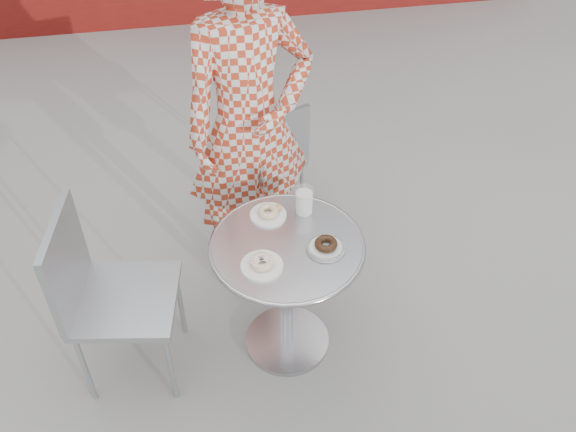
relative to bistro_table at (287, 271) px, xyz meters
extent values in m
plane|color=#999692|center=(-0.01, 0.01, -0.52)|extent=(60.00, 60.00, 0.00)
cylinder|color=silver|center=(0.00, 0.00, -0.50)|extent=(0.41, 0.41, 0.03)
cylinder|color=silver|center=(0.00, 0.00, -0.17)|extent=(0.07, 0.07, 0.65)
cylinder|color=silver|center=(0.00, 0.00, 0.16)|extent=(0.65, 0.65, 0.02)
torus|color=silver|center=(0.00, 0.00, 0.16)|extent=(0.68, 0.68, 0.02)
cube|color=#9EA1A6|center=(0.04, 1.00, -0.12)|extent=(0.48, 0.48, 0.03)
cube|color=#9EA1A6|center=(0.11, 0.84, 0.08)|extent=(0.35, 0.17, 0.37)
cube|color=#9EA1A6|center=(-0.71, 0.00, -0.05)|extent=(0.50, 0.50, 0.03)
cube|color=#9EA1A6|center=(-0.91, 0.04, 0.18)|extent=(0.10, 0.44, 0.44)
imported|color=#B9361C|center=(-0.07, 0.61, 0.38)|extent=(0.74, 0.58, 1.79)
cylinder|color=white|center=(-0.05, 0.19, 0.17)|extent=(0.16, 0.16, 0.01)
torus|color=tan|center=(-0.05, 0.19, 0.19)|extent=(0.09, 0.09, 0.03)
sphere|color=#B77A3F|center=(0.00, 0.21, 0.19)|extent=(0.03, 0.03, 0.03)
cylinder|color=white|center=(-0.12, -0.11, 0.17)|extent=(0.18, 0.18, 0.01)
torus|color=tan|center=(-0.12, -0.11, 0.19)|extent=(0.10, 0.10, 0.03)
cylinder|color=white|center=(0.16, -0.05, 0.17)|extent=(0.17, 0.17, 0.01)
torus|color=black|center=(0.16, -0.05, 0.19)|extent=(0.10, 0.10, 0.03)
torus|color=black|center=(0.16, -0.05, 0.18)|extent=(0.17, 0.17, 0.01)
cylinder|color=white|center=(0.11, 0.19, 0.22)|extent=(0.07, 0.07, 0.11)
cylinder|color=white|center=(0.11, 0.19, 0.23)|extent=(0.08, 0.08, 0.13)
camera|label=1|loc=(-0.34, -1.90, 2.09)|focal=40.00mm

